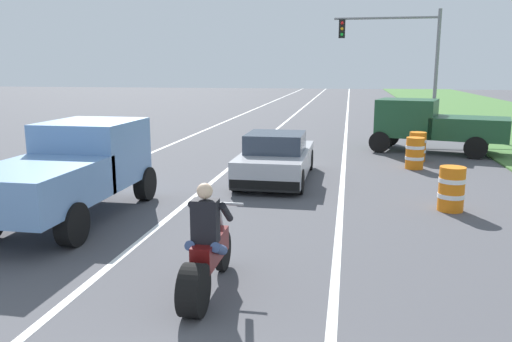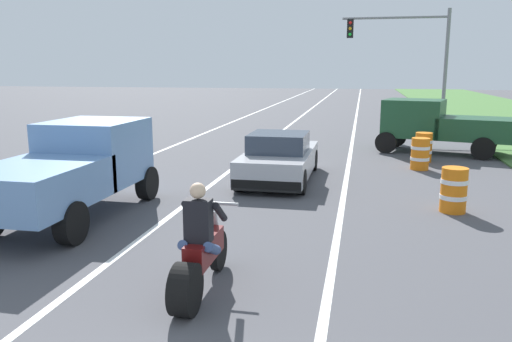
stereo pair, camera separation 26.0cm
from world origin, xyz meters
name	(u,v)px [view 1 (the left image)]	position (x,y,z in m)	size (l,w,h in m)	color
lane_stripe_left_solid	(186,138)	(-5.40, 20.00, 0.00)	(0.14, 120.00, 0.01)	white
lane_stripe_right_solid	(345,142)	(1.80, 20.00, 0.00)	(0.14, 120.00, 0.01)	white
lane_stripe_centre_dashed	(263,140)	(-1.80, 20.00, 0.00)	(0.14, 120.00, 0.01)	white
motorcycle_with_rider	(206,255)	(0.04, 4.20, 0.59)	(0.70, 2.21, 1.62)	black
sports_car_silver	(276,158)	(-0.08, 11.88, 0.63)	(1.84, 4.30, 1.37)	#B7B7BC
pickup_truck_left_lane_light_blue	(72,167)	(-3.75, 7.37, 1.11)	(2.02, 4.80, 1.98)	#6B93C6
pickup_truck_right_shoulder_dark_green	(432,123)	(5.00, 17.83, 1.11)	(5.14, 3.14, 1.98)	#1E4C2D
traffic_light_mast_near	(403,50)	(4.49, 24.87, 4.04)	(5.20, 0.34, 6.00)	gray
construction_barrel_nearest	(451,189)	(4.22, 9.40, 0.50)	(0.58, 0.58, 1.00)	orange
construction_barrel_mid	(415,153)	(4.01, 14.33, 0.50)	(0.58, 0.58, 1.00)	orange
construction_barrel_far	(417,147)	(4.26, 15.78, 0.50)	(0.58, 0.58, 1.00)	orange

